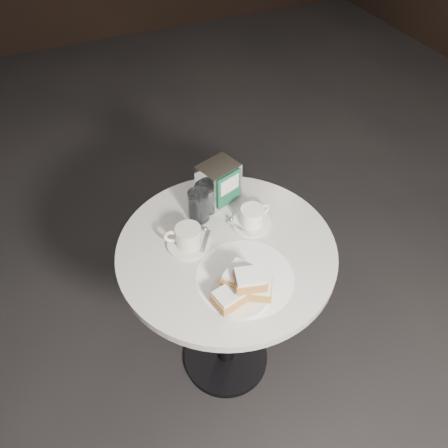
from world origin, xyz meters
TOP-DOWN VIEW (x-y plane):
  - ground at (0.00, 0.00)m, footprint 7.00×7.00m
  - cafe_table at (0.00, 0.00)m, footprint 0.70×0.70m
  - sugar_spill at (0.00, -0.13)m, footprint 0.37×0.37m
  - beignet_plate at (-0.03, -0.19)m, footprint 0.19×0.18m
  - coffee_cup_left at (-0.11, 0.06)m, footprint 0.18×0.18m
  - coffee_cup_right at (0.12, 0.06)m, footprint 0.16×0.16m
  - water_glass_left at (-0.03, 0.16)m, footprint 0.08×0.08m
  - water_glass_right at (0.00, 0.18)m, footprint 0.08×0.08m
  - napkin_dispenser at (0.07, 0.22)m, footprint 0.15×0.14m

SIDE VIEW (x-z plane):
  - ground at x=0.00m, z-range 0.00..0.00m
  - cafe_table at x=0.00m, z-range 0.17..0.92m
  - sugar_spill at x=0.00m, z-range 0.74..0.75m
  - coffee_cup_right at x=0.12m, z-range 0.74..0.81m
  - coffee_cup_left at x=-0.11m, z-range 0.74..0.81m
  - beignet_plate at x=-0.03m, z-range 0.73..0.84m
  - water_glass_right at x=0.00m, z-range 0.74..0.85m
  - water_glass_left at x=-0.03m, z-range 0.74..0.86m
  - napkin_dispenser at x=0.07m, z-range 0.75..0.89m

